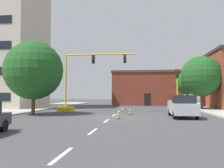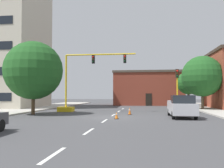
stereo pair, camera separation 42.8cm
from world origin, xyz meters
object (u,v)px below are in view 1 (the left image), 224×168
traffic_signal_gantry (75,93)px  tree_right_mid (201,76)px  pickup_truck_silver (182,106)px  tree_right_far (187,83)px  tree_left_near (34,70)px  traffic_cone_roadside_b (118,115)px  traffic_cone_roadside_a (130,111)px  traffic_light_pole_right (177,81)px

traffic_signal_gantry → tree_right_mid: bearing=18.3°
tree_right_mid → pickup_truck_silver: bearing=-111.0°
tree_right_mid → tree_right_far: 7.05m
traffic_signal_gantry → tree_left_near: size_ratio=1.22×
tree_left_near → pickup_truck_silver: tree_left_near is taller
pickup_truck_silver → traffic_cone_roadside_b: 5.99m
traffic_signal_gantry → tree_left_near: (-3.20, -4.50, 2.27)m
pickup_truck_silver → traffic_cone_roadside_a: size_ratio=7.11×
tree_right_mid → pickup_truck_silver: size_ratio=1.32×
traffic_signal_gantry → pickup_truck_silver: bearing=-27.5°
traffic_cone_roadside_a → traffic_cone_roadside_b: bearing=-100.5°
traffic_signal_gantry → tree_right_far: (15.05, 12.19, 1.59)m
tree_right_mid → tree_left_near: (-18.85, -9.69, 0.09)m
traffic_cone_roadside_a → traffic_cone_roadside_b: traffic_cone_roadside_a is taller
tree_right_mid → pickup_truck_silver: 12.40m
pickup_truck_silver → traffic_cone_roadside_a: bearing=152.8°
traffic_signal_gantry → traffic_cone_roadside_a: traffic_signal_gantry is taller
tree_left_near → traffic_cone_roadside_a: size_ratio=9.89×
tree_left_near → traffic_cone_roadside_b: 10.52m
tree_right_far → traffic_light_pole_right: bearing=-104.4°
tree_right_far → pickup_truck_silver: size_ratio=1.06×
traffic_cone_roadside_a → traffic_signal_gantry: bearing=152.3°
tree_right_mid → traffic_cone_roadside_b: (-9.86, -13.16, -4.13)m
tree_right_far → tree_left_near: tree_left_near is taller
traffic_light_pole_right → tree_left_near: (-14.86, -3.48, 0.99)m
traffic_light_pole_right → traffic_cone_roadside_a: size_ratio=6.31×
traffic_signal_gantry → traffic_light_pole_right: bearing=-5.0°
traffic_light_pole_right → tree_right_far: tree_right_far is taller
tree_left_near → traffic_signal_gantry: bearing=54.6°
traffic_light_pole_right → tree_right_mid: size_ratio=0.68×
traffic_signal_gantry → traffic_cone_roadside_a: size_ratio=12.10×
traffic_signal_gantry → traffic_cone_roadside_b: size_ratio=15.43×
traffic_light_pole_right → pickup_truck_silver: traffic_light_pole_right is taller
pickup_truck_silver → tree_right_far: bearing=78.5°
tree_right_mid → tree_left_near: 21.19m
traffic_light_pole_right → pickup_truck_silver: 5.54m
tree_left_near → tree_right_mid: bearing=27.2°
tree_right_mid → traffic_cone_roadside_a: 13.16m
tree_right_mid → pickup_truck_silver: tree_right_mid is taller
tree_right_mid → tree_right_far: bearing=94.9°
traffic_signal_gantry → tree_right_far: 19.43m
traffic_light_pole_right → traffic_cone_roadside_a: 6.43m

